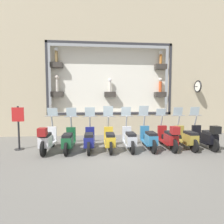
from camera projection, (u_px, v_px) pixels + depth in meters
The scene contains 12 objects.
ground_plane at pixel (118, 154), 6.28m from camera, with size 120.00×120.00×0.00m, color #66635E.
building_facade at pixel (110, 52), 9.54m from camera, with size 1.25×36.00×8.92m.
scooter_black_0 at pixel (206, 137), 7.02m from camera, with size 1.80×0.61×1.63m.
scooter_olive_1 at pixel (187, 138), 7.01m from camera, with size 1.80×0.61×1.62m.
scooter_red_2 at pixel (169, 137), 6.88m from camera, with size 1.80×0.61×1.57m.
scooter_teal_3 at pixel (149, 138), 6.88m from camera, with size 1.80×0.60×1.69m.
scooter_silver_4 at pixel (129, 139), 6.81m from camera, with size 1.80×0.60×1.64m.
scooter_yellow_5 at pixel (110, 139), 6.74m from camera, with size 1.80×0.60×1.69m.
scooter_navy_6 at pixel (89, 140), 6.68m from camera, with size 1.80×0.60×1.64m.
scooter_green_7 at pixel (69, 140), 6.61m from camera, with size 1.80×0.61×1.62m.
scooter_white_8 at pixel (47, 139), 6.48m from camera, with size 1.81×0.61×1.62m.
shop_sign_post at pixel (18, 126), 6.81m from camera, with size 0.36×0.45×1.71m.
Camera 1 is at (-6.12, 0.74, 1.97)m, focal length 28.00 mm.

